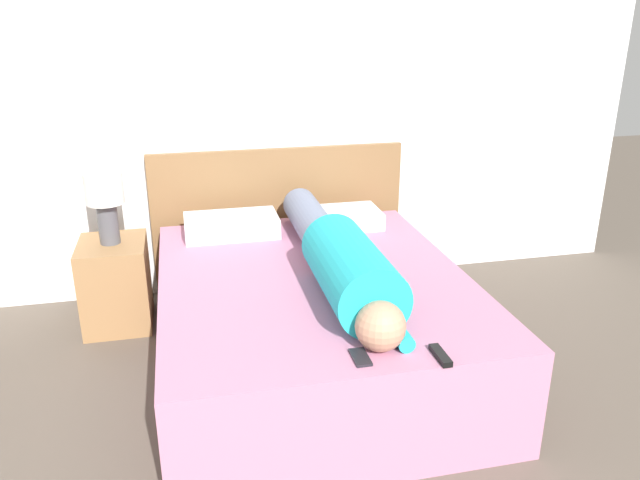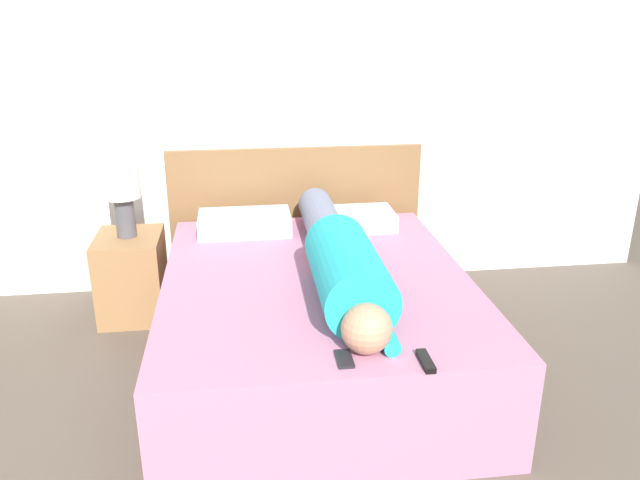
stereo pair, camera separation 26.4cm
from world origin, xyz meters
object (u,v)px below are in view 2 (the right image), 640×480
object	(u,v)px
person_lying	(341,259)
table_lamp	(122,192)
nightstand	(132,276)
tv_remote	(426,361)
pillow_near_headboard	(245,223)
cell_phone	(344,359)
bed	(316,321)
pillow_second	(351,219)

from	to	relation	value
person_lying	table_lamp	bearing A→B (deg)	143.78
table_lamp	person_lying	xyz separation A→B (m)	(1.16, -0.85, -0.14)
nightstand	tv_remote	distance (m)	2.14
pillow_near_headboard	tv_remote	distance (m)	1.74
table_lamp	tv_remote	distance (m)	2.14
table_lamp	cell_phone	xyz separation A→B (m)	(1.06, -1.55, -0.27)
bed	person_lying	bearing A→B (deg)	-48.64
pillow_second	tv_remote	distance (m)	1.61
bed	table_lamp	xyz separation A→B (m)	(-1.06, 0.73, 0.54)
pillow_near_headboard	pillow_second	distance (m)	0.66
table_lamp	tv_remote	size ratio (longest dim) A/B	2.82
bed	pillow_near_headboard	world-z (taller)	pillow_near_headboard
nightstand	pillow_second	xyz separation A→B (m)	(1.37, -0.01, 0.31)
bed	pillow_second	bearing A→B (deg)	66.74
bed	cell_phone	bearing A→B (deg)	-89.54
bed	pillow_near_headboard	distance (m)	0.86
tv_remote	pillow_second	bearing A→B (deg)	90.17
bed	tv_remote	distance (m)	0.98
pillow_near_headboard	tv_remote	xyz separation A→B (m)	(0.67, -1.61, -0.05)
bed	pillow_second	world-z (taller)	pillow_second
table_lamp	pillow_second	distance (m)	1.38
table_lamp	pillow_near_headboard	distance (m)	0.74
pillow_near_headboard	tv_remote	world-z (taller)	pillow_near_headboard
cell_phone	person_lying	bearing A→B (deg)	82.06
tv_remote	cell_phone	world-z (taller)	tv_remote
person_lying	tv_remote	distance (m)	0.81
table_lamp	pillow_near_headboard	bearing A→B (deg)	-0.75
nightstand	table_lamp	xyz separation A→B (m)	(0.00, 0.00, 0.54)
person_lying	tv_remote	bearing A→B (deg)	-74.73
bed	nightstand	bearing A→B (deg)	145.30
bed	pillow_near_headboard	size ratio (longest dim) A/B	3.44
nightstand	cell_phone	bearing A→B (deg)	-55.64
bed	table_lamp	bearing A→B (deg)	145.30
pillow_second	tv_remote	xyz separation A→B (m)	(0.00, -1.61, -0.04)
table_lamp	tv_remote	bearing A→B (deg)	-49.76
table_lamp	person_lying	size ratio (longest dim) A/B	0.24
table_lamp	pillow_second	world-z (taller)	table_lamp
nightstand	person_lying	xyz separation A→B (m)	(1.16, -0.85, 0.40)
person_lying	cell_phone	bearing A→B (deg)	-97.94
bed	person_lying	distance (m)	0.43
person_lying	cell_phone	size ratio (longest dim) A/B	13.67
bed	nightstand	size ratio (longest dim) A/B	3.65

